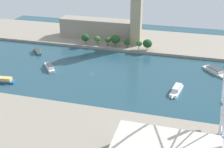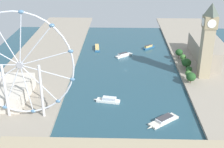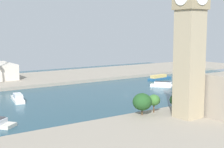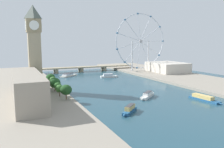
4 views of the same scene
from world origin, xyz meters
name	(u,v)px [view 4 (image 4 of 4)]	position (x,y,z in m)	size (l,w,h in m)	color
ground_plane	(123,89)	(0.00, 0.00, 0.00)	(392.94, 392.94, 0.00)	#234756
riverbank_left	(18,97)	(-111.47, 0.00, 1.50)	(90.00, 520.00, 3.00)	gray
riverbank_right	(198,81)	(111.47, 0.00, 1.50)	(90.00, 520.00, 3.00)	gray
clock_tower	(34,46)	(-92.05, 26.27, 49.00)	(15.60, 15.60, 88.06)	tan
parliament_block	(27,88)	(-104.73, -29.74, 15.22)	(22.00, 96.02, 24.44)	gray
tree_row_embankment	(55,83)	(-74.69, 7.89, 11.04)	(13.83, 88.84, 14.09)	#513823
ferris_wheel	(141,42)	(94.35, 119.16, 53.50)	(97.08, 3.20, 99.57)	silver
riverside_hall	(167,67)	(127.72, 86.10, 10.77)	(51.75, 61.53, 15.55)	beige
river_bridge	(81,68)	(0.00, 167.79, 7.11)	(204.94, 14.97, 9.10)	tan
tour_boat_0	(130,110)	(-36.36, -81.60, 2.32)	(20.36, 18.84, 5.60)	#235684
tour_boat_1	(147,95)	(2.15, -46.41, 2.16)	(26.03, 21.96, 5.32)	white
tour_boat_2	(68,75)	(-33.76, 121.21, 1.89)	(32.12, 27.82, 4.75)	beige
tour_boat_3	(204,98)	(42.95, -77.62, 2.08)	(10.07, 35.67, 4.92)	#235684
tour_boat_4	(109,76)	(19.24, 85.87, 2.29)	(28.54, 11.03, 5.67)	white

